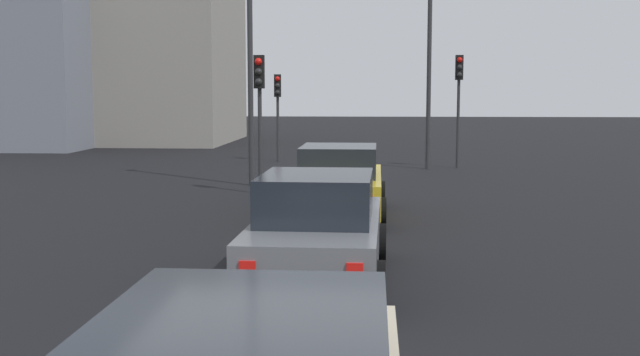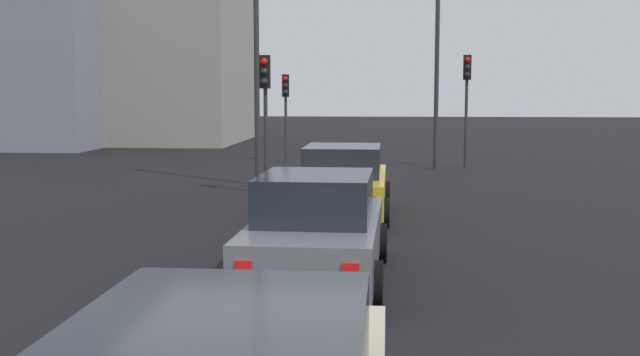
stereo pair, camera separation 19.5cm
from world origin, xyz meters
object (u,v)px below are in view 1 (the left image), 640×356
at_px(traffic_light_near_left, 259,94).
at_px(street_lamp_kerbside, 250,14).
at_px(traffic_light_far_left, 278,99).
at_px(car_yellow_lead, 339,182).
at_px(car_grey_second, 318,230).
at_px(traffic_light_near_right, 459,87).
at_px(street_lamp_far, 429,58).

relative_size(traffic_light_near_left, street_lamp_kerbside, 0.43).
bearing_deg(traffic_light_far_left, traffic_light_near_left, -1.19).
distance_m(car_yellow_lead, car_grey_second, 6.03).
height_order(car_yellow_lead, traffic_light_near_left, traffic_light_near_left).
xyz_separation_m(traffic_light_near_right, traffic_light_far_left, (2.29, 6.96, -0.44)).
relative_size(car_grey_second, street_lamp_far, 0.67).
xyz_separation_m(traffic_light_far_left, street_lamp_far, (-2.64, -5.83, 1.49)).
height_order(traffic_light_near_left, street_lamp_kerbside, street_lamp_kerbside).
height_order(traffic_light_near_left, traffic_light_far_left, traffic_light_near_left).
bearing_deg(street_lamp_kerbside, car_yellow_lead, -152.80).
xyz_separation_m(car_grey_second, traffic_light_near_left, (9.69, 2.25, 1.96)).
bearing_deg(car_yellow_lead, traffic_light_near_left, 33.12).
bearing_deg(car_grey_second, street_lamp_kerbside, 14.93).
xyz_separation_m(traffic_light_near_left, street_lamp_far, (7.27, -5.14, 1.28)).
relative_size(car_yellow_lead, car_grey_second, 1.04).
bearing_deg(car_grey_second, traffic_light_near_left, 14.50).
bearing_deg(car_grey_second, traffic_light_near_right, -11.65).
bearing_deg(street_lamp_kerbside, car_grey_second, -166.47).
xyz_separation_m(traffic_light_near_left, traffic_light_near_right, (7.62, -6.26, 0.23)).
xyz_separation_m(car_yellow_lead, traffic_light_far_left, (13.57, 3.03, 1.76)).
relative_size(car_yellow_lead, traffic_light_near_right, 1.14).
relative_size(traffic_light_near_right, street_lamp_far, 0.61).
bearing_deg(street_lamp_far, car_yellow_lead, 165.60).
distance_m(car_grey_second, street_lamp_kerbside, 12.71).
height_order(car_grey_second, traffic_light_near_left, traffic_light_near_left).
relative_size(car_grey_second, traffic_light_near_left, 1.20).
distance_m(traffic_light_near_left, traffic_light_near_right, 9.86).
height_order(traffic_light_near_left, street_lamp_far, street_lamp_far).
xyz_separation_m(car_yellow_lead, traffic_light_near_left, (3.66, 2.33, 1.97)).
relative_size(street_lamp_kerbside, street_lamp_far, 1.31).
xyz_separation_m(car_grey_second, traffic_light_far_left, (19.60, 2.95, 1.75)).
xyz_separation_m(traffic_light_far_left, street_lamp_kerbside, (-7.97, -0.15, 2.56)).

